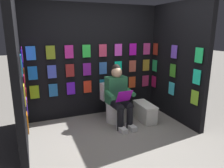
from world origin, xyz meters
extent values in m
plane|color=gray|center=(0.00, 0.00, 0.00)|extent=(30.00, 30.00, 0.00)
cube|color=black|center=(0.00, -1.71, 1.18)|extent=(2.97, 0.10, 2.36)
cube|color=#7BAE15|center=(1.25, -1.62, 0.65)|extent=(0.17, 0.01, 0.26)
cube|color=#226AB4|center=(0.89, -1.62, 0.65)|extent=(0.17, 0.01, 0.26)
cube|color=#6518D8|center=(0.54, -1.62, 0.65)|extent=(0.17, 0.01, 0.26)
cube|color=red|center=(0.18, -1.62, 0.65)|extent=(0.17, 0.01, 0.26)
cube|color=teal|center=(-0.18, -1.62, 0.65)|extent=(0.17, 0.01, 0.26)
cube|color=#C9DC18|center=(-0.54, -1.62, 0.65)|extent=(0.17, 0.01, 0.26)
cube|color=#DE4B21|center=(-0.89, -1.62, 0.65)|extent=(0.17, 0.01, 0.26)
cube|color=#AE2D5D|center=(-1.25, -1.62, 0.65)|extent=(0.17, 0.01, 0.26)
cube|color=blue|center=(1.25, -1.62, 1.03)|extent=(0.17, 0.01, 0.26)
cube|color=#4456D4|center=(0.89, -1.62, 1.03)|extent=(0.17, 0.01, 0.26)
cube|color=maroon|center=(0.54, -1.62, 1.03)|extent=(0.17, 0.01, 0.26)
cube|color=purple|center=(0.18, -1.62, 1.03)|extent=(0.17, 0.01, 0.26)
cube|color=#396EC2|center=(-0.18, -1.62, 1.03)|extent=(0.17, 0.01, 0.26)
cube|color=#0EF0B4|center=(-0.54, -1.62, 1.03)|extent=(0.17, 0.01, 0.26)
cube|color=#C85644|center=(-0.89, -1.62, 1.03)|extent=(0.17, 0.01, 0.26)
cube|color=#AE8329|center=(-1.25, -1.62, 1.03)|extent=(0.17, 0.01, 0.26)
cube|color=#257BE8|center=(1.25, -1.62, 1.41)|extent=(0.17, 0.01, 0.26)
cube|color=olive|center=(0.89, -1.62, 1.41)|extent=(0.17, 0.01, 0.26)
cube|color=#CB2594|center=(0.54, -1.62, 1.41)|extent=(0.17, 0.01, 0.26)
cube|color=green|center=(0.18, -1.62, 1.41)|extent=(0.17, 0.01, 0.26)
cube|color=#D93D66|center=(-0.18, -1.62, 1.41)|extent=(0.17, 0.01, 0.26)
cube|color=#EA47DE|center=(-0.54, -1.62, 1.41)|extent=(0.17, 0.01, 0.26)
cube|color=#CA15CC|center=(-0.89, -1.62, 1.41)|extent=(0.17, 0.01, 0.26)
cube|color=#C53A8B|center=(-1.25, -1.62, 1.41)|extent=(0.17, 0.01, 0.26)
cube|color=black|center=(-1.49, -0.83, 1.18)|extent=(0.10, 1.66, 2.36)
cube|color=#9A154A|center=(-1.40, -1.49, 0.65)|extent=(0.01, 0.17, 0.26)
cube|color=#3CC8D8|center=(-1.40, -0.83, 0.65)|extent=(0.01, 0.17, 0.26)
cube|color=#88C62E|center=(-1.40, -0.17, 0.65)|extent=(0.01, 0.17, 0.26)
cube|color=#1E9A54|center=(-1.40, -1.49, 1.03)|extent=(0.01, 0.17, 0.26)
cube|color=#3D9127|center=(-1.40, -0.83, 1.03)|extent=(0.01, 0.17, 0.26)
cube|color=#21E3B1|center=(-1.40, -0.17, 1.03)|extent=(0.01, 0.17, 0.26)
cube|color=maroon|center=(-1.40, -1.49, 1.41)|extent=(0.01, 0.17, 0.26)
cube|color=#7048D1|center=(-1.40, -0.83, 1.41)|extent=(0.01, 0.17, 0.26)
cube|color=#25D76E|center=(-1.40, -0.17, 1.41)|extent=(0.01, 0.17, 0.26)
cube|color=black|center=(1.49, -0.83, 1.18)|extent=(0.10, 1.66, 2.36)
cube|color=#CF640C|center=(1.40, -0.17, 0.65)|extent=(0.01, 0.17, 0.26)
cube|color=#6136E8|center=(1.40, -0.83, 0.65)|extent=(0.01, 0.17, 0.26)
cube|color=red|center=(1.40, -1.49, 0.65)|extent=(0.01, 0.17, 0.26)
cube|color=yellow|center=(1.40, -0.17, 1.03)|extent=(0.01, 0.17, 0.26)
cube|color=#A00B43|center=(1.40, -0.83, 1.03)|extent=(0.01, 0.17, 0.26)
cube|color=#9F3609|center=(1.40, -1.49, 1.03)|extent=(0.01, 0.17, 0.26)
cube|color=teal|center=(1.40, -0.17, 1.41)|extent=(0.01, 0.17, 0.26)
cube|color=#1110C1|center=(1.40, -0.83, 1.41)|extent=(0.01, 0.17, 0.26)
cube|color=#A626DF|center=(1.40, -1.49, 1.41)|extent=(0.01, 0.17, 0.26)
cylinder|color=white|center=(-0.25, -1.10, 0.20)|extent=(0.38, 0.38, 0.40)
cylinder|color=white|center=(-0.25, -1.10, 0.41)|extent=(0.41, 0.41, 0.02)
cube|color=white|center=(-0.23, -1.36, 0.58)|extent=(0.39, 0.21, 0.36)
cylinder|color=white|center=(-0.23, -1.27, 0.58)|extent=(0.39, 0.10, 0.39)
cube|color=#286B42|center=(-0.25, -1.07, 0.68)|extent=(0.41, 0.25, 0.52)
sphere|color=tan|center=(-0.25, -1.04, 1.04)|extent=(0.21, 0.21, 0.21)
sphere|color=black|center=(-0.25, -1.07, 1.11)|extent=(0.17, 0.17, 0.17)
cylinder|color=black|center=(-0.36, -0.87, 0.44)|extent=(0.18, 0.41, 0.15)
cylinder|color=black|center=(-0.16, -0.86, 0.44)|extent=(0.18, 0.41, 0.15)
cylinder|color=black|center=(-0.37, -0.69, 0.21)|extent=(0.12, 0.12, 0.42)
cylinder|color=black|center=(-0.17, -0.68, 0.21)|extent=(0.12, 0.12, 0.42)
cube|color=white|center=(-0.38, -0.63, 0.04)|extent=(0.13, 0.27, 0.09)
cube|color=white|center=(-0.18, -0.62, 0.04)|extent=(0.13, 0.27, 0.09)
cylinder|color=#286B42|center=(-0.48, -0.90, 0.66)|extent=(0.11, 0.31, 0.13)
cylinder|color=#286B42|center=(-0.04, -0.87, 0.66)|extent=(0.11, 0.31, 0.13)
cube|color=#AA12BE|center=(-0.27, -0.73, 0.64)|extent=(0.31, 0.15, 0.23)
cube|color=white|center=(-0.84, -0.92, 0.16)|extent=(0.27, 0.60, 0.33)
cube|color=white|center=(-0.84, -0.92, 0.34)|extent=(0.29, 0.63, 0.03)
camera|label=1|loc=(1.34, 2.61, 1.82)|focal=33.76mm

